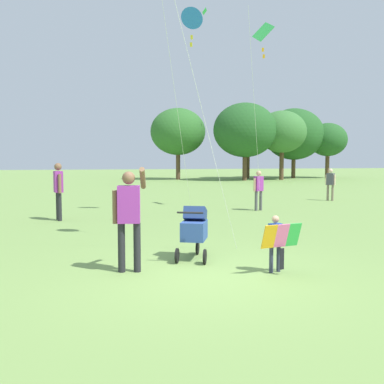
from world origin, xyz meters
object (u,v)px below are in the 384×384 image
object	(u,v)px
person_couple_left	(330,182)
kite_green_novelty	(192,20)
person_adult_flyer	(129,212)
stroller	(194,228)
child_with_butterfly_kite	(277,238)
person_sitting_far	(58,187)
kite_orange_delta	(263,37)
person_red_shirt	(259,187)

from	to	relation	value
person_couple_left	kite_green_novelty	bearing A→B (deg)	-151.16
person_adult_flyer	stroller	distance (m)	1.55
child_with_butterfly_kite	person_sitting_far	distance (m)	8.39
child_with_butterfly_kite	person_sitting_far	world-z (taller)	person_sitting_far
person_sitting_far	person_couple_left	size ratio (longest dim) A/B	1.24
person_adult_flyer	person_couple_left	bearing A→B (deg)	49.70
kite_orange_delta	person_red_shirt	bearing A→B (deg)	-128.81
kite_orange_delta	person_adult_flyer	bearing A→B (deg)	-122.00
child_with_butterfly_kite	person_red_shirt	size ratio (longest dim) A/B	0.67
kite_orange_delta	person_sitting_far	distance (m)	8.87
person_adult_flyer	kite_green_novelty	world-z (taller)	kite_green_novelty
person_couple_left	kite_orange_delta	bearing A→B (deg)	-146.54
stroller	kite_green_novelty	world-z (taller)	kite_green_novelty
child_with_butterfly_kite	person_sitting_far	bearing A→B (deg)	121.53
child_with_butterfly_kite	person_adult_flyer	size ratio (longest dim) A/B	0.54
stroller	person_red_shirt	xyz separation A→B (m)	(3.69, 7.22, 0.25)
stroller	kite_green_novelty	bearing A→B (deg)	80.51
person_sitting_far	kite_green_novelty	bearing A→B (deg)	6.07
person_red_shirt	person_couple_left	world-z (taller)	person_red_shirt
stroller	person_couple_left	xyz separation A→B (m)	(7.99, 10.15, 0.23)
child_with_butterfly_kite	kite_green_novelty	bearing A→B (deg)	91.00
child_with_butterfly_kite	stroller	world-z (taller)	stroller
person_adult_flyer	kite_green_novelty	distance (m)	9.19
person_adult_flyer	person_sitting_far	size ratio (longest dim) A/B	1.02
person_adult_flyer	person_couple_left	size ratio (longest dim) A/B	1.27
child_with_butterfly_kite	person_red_shirt	xyz separation A→B (m)	(2.49, 8.48, 0.27)
person_adult_flyer	person_couple_left	distance (m)	14.32
person_couple_left	stroller	bearing A→B (deg)	-128.20
stroller	person_sitting_far	distance (m)	6.71
person_sitting_far	person_adult_flyer	bearing A→B (deg)	-73.92
kite_green_novelty	person_sitting_far	world-z (taller)	kite_green_novelty
kite_green_novelty	person_adult_flyer	bearing A→B (deg)	-108.17
person_adult_flyer	kite_orange_delta	bearing A→B (deg)	58.00
child_with_butterfly_kite	person_couple_left	world-z (taller)	person_couple_left
person_adult_flyer	person_couple_left	xyz separation A→B (m)	(9.26, 10.92, -0.20)
kite_orange_delta	person_sitting_far	world-z (taller)	kite_orange_delta
kite_orange_delta	person_couple_left	xyz separation A→B (m)	(4.15, 2.74, -5.40)
person_adult_flyer	kite_green_novelty	bearing A→B (deg)	71.83
kite_orange_delta	child_with_butterfly_kite	bearing A→B (deg)	-106.97
kite_green_novelty	person_couple_left	world-z (taller)	kite_green_novelty
stroller	person_couple_left	world-z (taller)	person_couple_left
person_adult_flyer	kite_orange_delta	size ratio (longest dim) A/B	0.26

